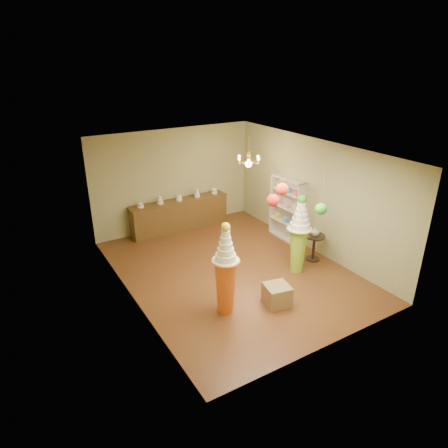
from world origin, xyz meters
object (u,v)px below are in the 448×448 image
pedestal_green (299,240)px  sideboard (180,214)px  round_table (314,244)px  pedestal_orange (226,279)px

pedestal_green → sideboard: size_ratio=0.65×
sideboard → round_table: bearing=-59.6°
sideboard → pedestal_green: bearing=-70.4°
sideboard → round_table: 4.14m
pedestal_green → pedestal_orange: pedestal_orange is taller
pedestal_orange → sideboard: 4.46m
pedestal_green → round_table: 0.87m
round_table → sideboard: bearing=120.4°
pedestal_orange → round_table: (3.11, 0.76, -0.32)m
sideboard → pedestal_orange: bearing=-103.2°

